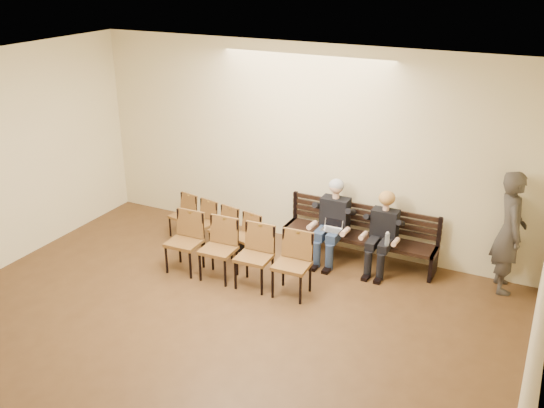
{
  "coord_description": "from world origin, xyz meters",
  "views": [
    {
      "loc": [
        3.92,
        -4.17,
        4.8
      ],
      "look_at": [
        -0.15,
        4.05,
        1.01
      ],
      "focal_mm": 40.0,
      "sensor_mm": 36.0,
      "label": 1
    }
  ],
  "objects": [
    {
      "name": "water_bottle",
      "position": [
        1.76,
        4.24,
        0.57
      ],
      "size": [
        0.09,
        0.09,
        0.24
      ],
      "primitive_type": "cylinder",
      "rotation": [
        0.0,
        0.0,
        -0.19
      ],
      "color": "silver",
      "rests_on": "bench"
    },
    {
      "name": "chair_row_back",
      "position": [
        -0.31,
        3.1,
        0.49
      ],
      "size": [
        2.41,
        0.63,
        0.98
      ],
      "primitive_type": "cube",
      "rotation": [
        0.0,
        0.0,
        0.04
      ],
      "color": "brown",
      "rests_on": "ground"
    },
    {
      "name": "passerby",
      "position": [
        3.47,
        4.75,
        1.1
      ],
      "size": [
        0.74,
        0.93,
        2.21
      ],
      "primitive_type": "imported",
      "rotation": [
        0.0,
        0.0,
        1.87
      ],
      "color": "#3B3630",
      "rests_on": "ground"
    },
    {
      "name": "room_walls",
      "position": [
        0.0,
        0.79,
        2.54
      ],
      "size": [
        8.02,
        10.01,
        3.51
      ],
      "color": "beige",
      "rests_on": "ground"
    },
    {
      "name": "seated_woman",
      "position": [
        1.6,
        4.53,
        0.62
      ],
      "size": [
        0.53,
        0.73,
        1.23
      ],
      "primitive_type": null,
      "color": "black",
      "rests_on": "ground"
    },
    {
      "name": "seated_man",
      "position": [
        0.74,
        4.53,
        0.7
      ],
      "size": [
        0.58,
        0.8,
        1.39
      ],
      "primitive_type": null,
      "color": "black",
      "rests_on": "ground"
    },
    {
      "name": "laptop",
      "position": [
        0.78,
        4.36,
        0.57
      ],
      "size": [
        0.33,
        0.26,
        0.23
      ],
      "primitive_type": "cube",
      "rotation": [
        0.0,
        0.0,
        0.04
      ],
      "color": "silver",
      "rests_on": "bench"
    },
    {
      "name": "bench",
      "position": [
        1.17,
        4.65,
        0.23
      ],
      "size": [
        2.6,
        0.9,
        0.45
      ],
      "primitive_type": "cube",
      "color": "black",
      "rests_on": "ground"
    },
    {
      "name": "bag",
      "position": [
        -0.84,
        4.11,
        0.12
      ],
      "size": [
        0.37,
        0.29,
        0.25
      ],
      "primitive_type": "cube",
      "rotation": [
        0.0,
        0.0,
        0.19
      ],
      "color": "black",
      "rests_on": "ground"
    },
    {
      "name": "chair_row_front",
      "position": [
        -1.28,
        4.0,
        0.39
      ],
      "size": [
        1.94,
        0.78,
        0.78
      ],
      "primitive_type": "cube",
      "rotation": [
        0.0,
        0.0,
        -0.19
      ],
      "color": "brown",
      "rests_on": "ground"
    }
  ]
}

